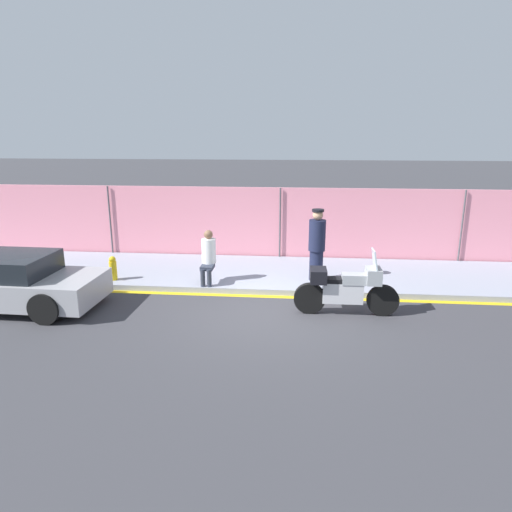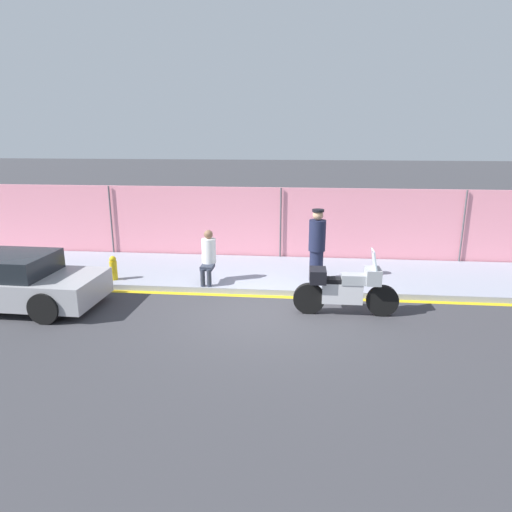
{
  "view_description": "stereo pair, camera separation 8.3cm",
  "coord_description": "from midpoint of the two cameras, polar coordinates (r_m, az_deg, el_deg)",
  "views": [
    {
      "loc": [
        0.55,
        -9.55,
        3.93
      ],
      "look_at": [
        -0.51,
        1.8,
        0.84
      ],
      "focal_mm": 32.0,
      "sensor_mm": 36.0,
      "label": 1
    },
    {
      "loc": [
        0.63,
        -9.54,
        3.93
      ],
      "look_at": [
        -0.51,
        1.8,
        0.84
      ],
      "focal_mm": 32.0,
      "sensor_mm": 36.0,
      "label": 2
    }
  ],
  "objects": [
    {
      "name": "ground_plane",
      "position": [
        10.34,
        1.67,
        -7.17
      ],
      "size": [
        120.0,
        120.0,
        0.0
      ],
      "primitive_type": "plane",
      "color": "#38383D"
    },
    {
      "name": "sidewalk",
      "position": [
        12.91,
        2.47,
        -2.22
      ],
      "size": [
        40.48,
        3.2,
        0.15
      ],
      "color": "#8E93A3",
      "rests_on": "ground_plane"
    },
    {
      "name": "curb_paint_stripe",
      "position": [
        11.34,
        2.02,
        -5.1
      ],
      "size": [
        40.48,
        0.18,
        0.01
      ],
      "color": "gold",
      "rests_on": "ground_plane"
    },
    {
      "name": "storefront_fence",
      "position": [
        14.28,
        2.86,
        3.94
      ],
      "size": [
        38.45,
        0.17,
        2.31
      ],
      "color": "pink",
      "rests_on": "ground_plane"
    },
    {
      "name": "motorcycle",
      "position": [
        10.26,
        10.89,
        -4.0
      ],
      "size": [
        2.31,
        0.51,
        1.5
      ],
      "rotation": [
        0.0,
        0.0,
        0.01
      ],
      "color": "black",
      "rests_on": "ground_plane"
    },
    {
      "name": "officer_standing",
      "position": [
        11.97,
        7.41,
        1.44
      ],
      "size": [
        0.43,
        0.43,
        1.89
      ],
      "color": "#191E38",
      "rests_on": "sidewalk"
    },
    {
      "name": "person_seated_on_curb",
      "position": [
        11.82,
        -6.18,
        0.28
      ],
      "size": [
        0.37,
        0.69,
        1.37
      ],
      "color": "#2D3342",
      "rests_on": "sidewalk"
    },
    {
      "name": "parked_car_left_down_street",
      "position": [
        11.94,
        -28.65,
        -2.85
      ],
      "size": [
        4.14,
        1.93,
        1.26
      ],
      "rotation": [
        0.0,
        0.0,
        -0.03
      ],
      "color": "#9E9EA3",
      "rests_on": "ground_plane"
    },
    {
      "name": "fire_hydrant",
      "position": [
        12.63,
        -17.62,
        -1.47
      ],
      "size": [
        0.19,
        0.24,
        0.65
      ],
      "color": "gold",
      "rests_on": "sidewalk"
    }
  ]
}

